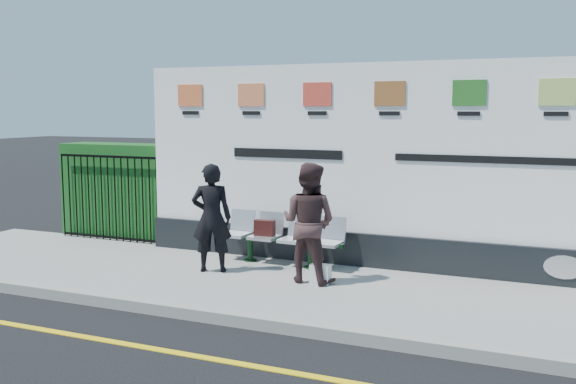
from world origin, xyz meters
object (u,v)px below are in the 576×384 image
object	(u,v)px
woman_right	(309,222)
billboard	(389,180)
woman_left	(212,218)
bench	(280,251)

from	to	relation	value
woman_right	billboard	bearing A→B (deg)	-117.78
woman_left	bench	bearing A→B (deg)	-157.11
bench	billboard	bearing A→B (deg)	19.43
billboard	woman_right	size ratio (longest dim) A/B	4.93
billboard	bench	distance (m)	1.95
billboard	bench	bearing A→B (deg)	-163.49
billboard	woman_left	xyz separation A→B (m)	(-2.28, -1.22, -0.52)
billboard	bench	world-z (taller)	billboard
billboard	woman_right	world-z (taller)	billboard
bench	woman_right	world-z (taller)	woman_right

